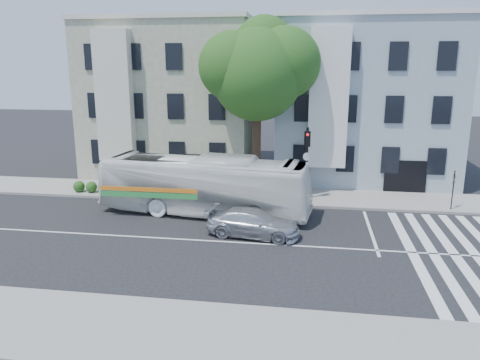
# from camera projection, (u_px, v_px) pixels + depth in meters

# --- Properties ---
(ground) EXTENTS (120.00, 120.00, 0.00)m
(ground) POSITION_uv_depth(u_px,v_px,m) (234.00, 242.00, 21.92)
(ground) COLOR black
(ground) RESTS_ON ground
(sidewalk_far) EXTENTS (80.00, 4.00, 0.15)m
(sidewalk_far) POSITION_uv_depth(u_px,v_px,m) (255.00, 195.00, 29.57)
(sidewalk_far) COLOR gray
(sidewalk_far) RESTS_ON ground
(sidewalk_near) EXTENTS (80.00, 4.00, 0.15)m
(sidewalk_near) POSITION_uv_depth(u_px,v_px,m) (191.00, 336.00, 14.22)
(sidewalk_near) COLOR gray
(sidewalk_near) RESTS_ON ground
(building_left) EXTENTS (12.00, 10.00, 11.00)m
(building_left) POSITION_uv_depth(u_px,v_px,m) (177.00, 99.00, 36.02)
(building_left) COLOR gray
(building_left) RESTS_ON ground
(building_right) EXTENTS (12.00, 10.00, 11.00)m
(building_right) POSITION_uv_depth(u_px,v_px,m) (363.00, 101.00, 33.95)
(building_right) COLOR #8C9EA7
(building_right) RESTS_ON ground
(street_tree) EXTENTS (7.30, 5.90, 11.10)m
(street_tree) POSITION_uv_depth(u_px,v_px,m) (258.00, 69.00, 28.41)
(street_tree) COLOR #2D2116
(street_tree) RESTS_ON ground
(bus) EXTENTS (4.07, 11.97, 3.27)m
(bus) POSITION_uv_depth(u_px,v_px,m) (204.00, 185.00, 25.76)
(bus) COLOR white
(bus) RESTS_ON ground
(sedan) EXTENTS (2.43, 4.76, 1.32)m
(sedan) POSITION_uv_depth(u_px,v_px,m) (253.00, 223.00, 22.59)
(sedan) COLOR silver
(sedan) RESTS_ON ground
(hedge) EXTENTS (8.52, 1.09, 0.70)m
(hedge) POSITION_uv_depth(u_px,v_px,m) (142.00, 189.00, 29.35)
(hedge) COLOR #1E5E1E
(hedge) RESTS_ON sidewalk_far
(traffic_signal) EXTENTS (0.45, 0.54, 4.52)m
(traffic_signal) POSITION_uv_depth(u_px,v_px,m) (307.00, 154.00, 27.73)
(traffic_signal) COLOR black
(traffic_signal) RESTS_ON ground
(far_sign_pole) EXTENTS (0.38, 0.23, 2.23)m
(far_sign_pole) POSITION_uv_depth(u_px,v_px,m) (453.00, 184.00, 26.15)
(far_sign_pole) COLOR black
(far_sign_pole) RESTS_ON sidewalk_far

